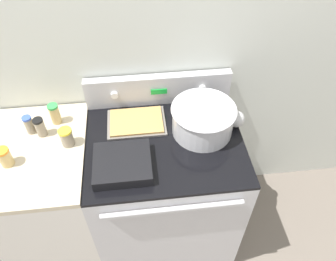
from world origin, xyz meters
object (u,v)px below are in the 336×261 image
object	(u,v)px
spice_jar_black_cap	(40,127)
ladle	(236,118)
spice_jar_green_cap	(55,114)
spice_jar_yellow_cap	(67,137)
spice_jar_orange_cap	(5,157)
mixing_bowl	(203,118)
baking_tray	(136,122)
spice_jar_blue_cap	(29,125)
casserole_dish	(122,163)

from	to	relation	value
spice_jar_black_cap	ladle	bearing A→B (deg)	-1.63
ladle	spice_jar_green_cap	size ratio (longest dim) A/B	2.53
spice_jar_yellow_cap	spice_jar_orange_cap	distance (m)	0.29
ladle	spice_jar_black_cap	xyz separation A→B (m)	(-1.02, 0.03, 0.02)
mixing_bowl	baking_tray	size ratio (longest dim) A/B	1.07
ladle	spice_jar_black_cap	size ratio (longest dim) A/B	2.78
ladle	spice_jar_orange_cap	size ratio (longest dim) A/B	2.97
spice_jar_green_cap	spice_jar_black_cap	distance (m)	0.11
spice_jar_yellow_cap	baking_tray	bearing A→B (deg)	18.65
mixing_bowl	spice_jar_blue_cap	xyz separation A→B (m)	(-0.90, 0.08, -0.02)
baking_tray	ladle	distance (m)	0.54
spice_jar_yellow_cap	spice_jar_black_cap	distance (m)	0.16
mixing_bowl	ladle	world-z (taller)	mixing_bowl
mixing_bowl	baking_tray	distance (m)	0.37
casserole_dish	spice_jar_black_cap	size ratio (longest dim) A/B	2.54
ladle	spice_jar_yellow_cap	xyz separation A→B (m)	(-0.88, -0.05, 0.02)
spice_jar_yellow_cap	spice_jar_green_cap	xyz separation A→B (m)	(-0.08, 0.17, 0.01)
mixing_bowl	spice_jar_black_cap	world-z (taller)	mixing_bowl
baking_tray	spice_jar_black_cap	distance (m)	0.50
spice_jar_green_cap	spice_jar_orange_cap	size ratio (longest dim) A/B	1.17
baking_tray	spice_jar_yellow_cap	world-z (taller)	spice_jar_yellow_cap
baking_tray	casserole_dish	bearing A→B (deg)	-105.24
baking_tray	ladle	world-z (taller)	ladle
spice_jar_green_cap	spice_jar_blue_cap	xyz separation A→B (m)	(-0.12, -0.06, -0.01)
spice_jar_black_cap	spice_jar_orange_cap	distance (m)	0.23
spice_jar_green_cap	spice_jar_orange_cap	world-z (taller)	spice_jar_green_cap
ladle	spice_jar_blue_cap	size ratio (longest dim) A/B	2.83
ladle	spice_jar_black_cap	distance (m)	1.03
mixing_bowl	spice_jar_yellow_cap	xyz separation A→B (m)	(-0.70, -0.03, -0.03)
baking_tray	spice_jar_green_cap	distance (m)	0.43
spice_jar_yellow_cap	spice_jar_blue_cap	bearing A→B (deg)	151.54
ladle	spice_jar_blue_cap	bearing A→B (deg)	177.08
baking_tray	spice_jar_blue_cap	xyz separation A→B (m)	(-0.55, -0.01, 0.05)
spice_jar_black_cap	mixing_bowl	bearing A→B (deg)	-3.90
spice_jar_blue_cap	ladle	bearing A→B (deg)	-2.92
casserole_dish	ladle	world-z (taller)	ladle
spice_jar_yellow_cap	mixing_bowl	bearing A→B (deg)	2.10
spice_jar_yellow_cap	spice_jar_orange_cap	bearing A→B (deg)	-160.83
ladle	spice_jar_yellow_cap	size ratio (longest dim) A/B	3.00
spice_jar_orange_cap	baking_tray	bearing A→B (deg)	18.88
casserole_dish	spice_jar_green_cap	distance (m)	0.49
baking_tray	spice_jar_black_cap	size ratio (longest dim) A/B	2.91
spice_jar_black_cap	spice_jar_orange_cap	xyz separation A→B (m)	(-0.14, -0.18, -0.00)
mixing_bowl	spice_jar_orange_cap	distance (m)	0.98
spice_jar_green_cap	casserole_dish	bearing A→B (deg)	-44.83
spice_jar_green_cap	spice_jar_black_cap	xyz separation A→B (m)	(-0.07, -0.09, -0.01)
casserole_dish	spice_jar_blue_cap	world-z (taller)	spice_jar_blue_cap
mixing_bowl	casserole_dish	distance (m)	0.47
spice_jar_yellow_cap	spice_jar_blue_cap	distance (m)	0.23
baking_tray	ladle	size ratio (longest dim) A/B	1.05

